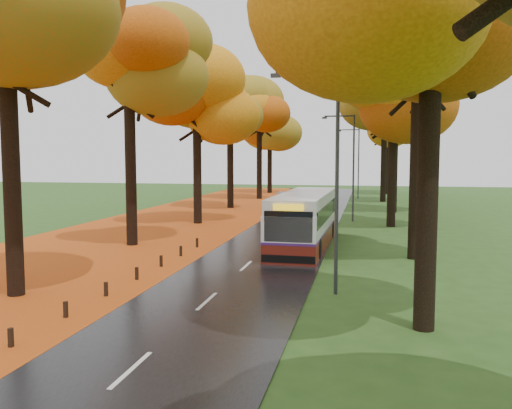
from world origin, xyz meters
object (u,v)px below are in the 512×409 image
(streetlamp_near, at_px, (330,162))
(bus, at_px, (305,218))
(streetlamp_far, at_px, (356,158))
(streetlamp_mid, at_px, (350,159))
(car_silver, at_px, (286,200))
(car_dark, at_px, (297,195))
(car_white, at_px, (277,204))

(streetlamp_near, relative_size, bus, 0.72)
(streetlamp_near, xyz_separation_m, streetlamp_far, (0.00, 44.00, 0.00))
(streetlamp_mid, height_order, car_silver, streetlamp_mid)
(bus, relative_size, car_dark, 2.60)
(streetlamp_mid, distance_m, car_white, 8.57)
(streetlamp_far, xyz_separation_m, car_dark, (-6.30, -4.18, -4.06))
(streetlamp_far, height_order, car_silver, streetlamp_far)
(car_white, bearing_deg, car_silver, 76.18)
(car_silver, relative_size, car_dark, 1.03)
(car_white, height_order, car_silver, car_white)
(car_dark, bearing_deg, streetlamp_mid, -81.98)
(streetlamp_far, bearing_deg, car_dark, -146.40)
(streetlamp_near, bearing_deg, streetlamp_far, 90.00)
(streetlamp_mid, xyz_separation_m, car_silver, (-6.30, 9.65, -3.95))
(streetlamp_near, distance_m, car_dark, 40.52)
(streetlamp_mid, distance_m, car_silver, 12.18)
(car_white, distance_m, car_dark, 13.50)
(bus, bearing_deg, car_silver, 102.53)
(streetlamp_mid, height_order, car_white, streetlamp_mid)
(streetlamp_far, relative_size, car_silver, 1.83)
(streetlamp_mid, bearing_deg, car_dark, 109.46)
(streetlamp_near, distance_m, streetlamp_far, 44.00)
(streetlamp_mid, bearing_deg, bus, -99.39)
(car_silver, bearing_deg, bus, -74.26)
(streetlamp_far, bearing_deg, streetlamp_mid, -90.00)
(bus, xyz_separation_m, car_white, (-4.28, 16.39, -0.77))
(streetlamp_near, distance_m, streetlamp_mid, 22.00)
(streetlamp_mid, bearing_deg, car_silver, 123.13)
(streetlamp_mid, bearing_deg, car_white, 145.44)
(streetlamp_near, bearing_deg, bus, 101.37)
(streetlamp_far, relative_size, car_white, 1.82)
(streetlamp_far, bearing_deg, car_silver, -117.01)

